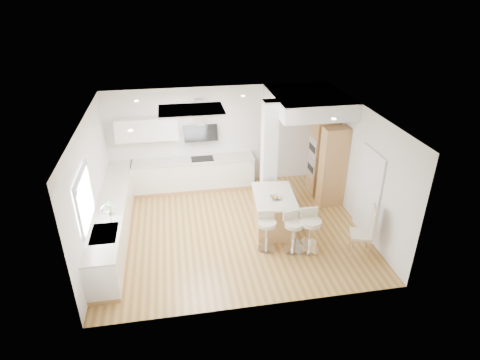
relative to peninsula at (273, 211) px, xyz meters
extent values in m
plane|color=#AF8141|center=(-0.96, 0.03, -0.43)|extent=(6.00, 6.00, 0.00)
cube|color=white|center=(-0.96, 0.03, -0.43)|extent=(6.00, 5.00, 0.02)
cube|color=silver|center=(-0.96, 2.53, 0.97)|extent=(6.00, 0.04, 2.80)
cube|color=silver|center=(-3.96, 0.03, 0.97)|extent=(0.04, 5.00, 2.80)
cube|color=silver|center=(2.04, 0.03, 0.97)|extent=(0.04, 5.00, 2.80)
cube|color=white|center=(-1.76, 0.63, 2.34)|extent=(1.40, 0.95, 0.05)
cube|color=white|center=(-1.76, 0.63, 2.33)|extent=(1.25, 0.80, 0.03)
cylinder|color=white|center=(-2.96, 1.53, 2.35)|extent=(0.10, 0.10, 0.02)
cylinder|color=white|center=(-2.96, -0.47, 2.35)|extent=(0.10, 0.10, 0.02)
cylinder|color=white|center=(-0.46, 1.53, 2.35)|extent=(0.10, 0.10, 0.02)
cylinder|color=white|center=(1.04, 1.03, 2.35)|extent=(0.10, 0.10, 0.02)
cylinder|color=white|center=(1.04, -0.47, 2.35)|extent=(0.10, 0.10, 0.02)
cube|color=white|center=(-3.92, -0.87, 1.22)|extent=(0.03, 1.15, 0.95)
cube|color=white|center=(-3.91, -0.87, 1.72)|extent=(0.04, 1.28, 0.06)
cube|color=white|center=(-3.91, -0.87, 0.71)|extent=(0.04, 1.28, 0.06)
cube|color=white|center=(-3.91, -1.48, 1.22)|extent=(0.04, 0.06, 0.95)
cube|color=white|center=(-3.91, -0.26, 1.22)|extent=(0.04, 0.06, 0.95)
cube|color=#A4A7AB|center=(-3.89, -0.87, 1.65)|extent=(0.03, 1.18, 0.14)
cube|color=#4E463D|center=(2.03, -0.57, 0.57)|extent=(0.02, 0.90, 2.00)
cube|color=white|center=(2.01, -0.57, 0.57)|extent=(0.05, 1.00, 2.10)
cube|color=tan|center=(-3.66, 0.28, -0.38)|extent=(0.60, 4.50, 0.10)
cube|color=white|center=(-3.66, 0.28, 0.05)|extent=(0.60, 4.50, 0.76)
cube|color=beige|center=(-3.66, 0.28, 0.45)|extent=(0.63, 4.50, 0.04)
cube|color=#BCBCC1|center=(-3.66, -0.97, 0.46)|extent=(0.50, 0.75, 0.02)
cube|color=#BCBCC1|center=(-3.66, -1.15, 0.41)|extent=(0.40, 0.34, 0.10)
cube|color=#BCBCC1|center=(-3.66, -0.79, 0.41)|extent=(0.40, 0.34, 0.10)
cylinder|color=silver|center=(-3.54, -0.67, 0.65)|extent=(0.02, 0.02, 0.36)
torus|color=silver|center=(-3.61, -0.67, 0.83)|extent=(0.18, 0.02, 0.18)
imported|color=#55924A|center=(-3.61, -0.32, 0.63)|extent=(0.17, 0.12, 0.33)
cube|color=tan|center=(-1.71, 2.23, -0.38)|extent=(3.30, 0.60, 0.10)
cube|color=white|center=(-1.71, 2.23, 0.05)|extent=(3.30, 0.60, 0.76)
cube|color=beige|center=(-1.71, 2.23, 0.45)|extent=(3.33, 0.63, 0.04)
cube|color=black|center=(-1.46, 2.23, 0.47)|extent=(0.60, 0.40, 0.01)
cube|color=white|center=(-2.86, 2.36, 1.37)|extent=(1.60, 0.34, 0.60)
cube|color=#BCBCC1|center=(-1.46, 2.43, 1.72)|extent=(0.25, 0.18, 0.70)
cube|color=black|center=(-1.46, 2.35, 1.17)|extent=(0.90, 0.26, 0.44)
cube|color=white|center=(0.09, 0.98, 0.97)|extent=(0.35, 0.35, 2.80)
cube|color=white|center=(1.14, 1.43, 2.17)|extent=(1.78, 2.20, 0.40)
cube|color=tan|center=(1.72, 1.53, 0.62)|extent=(0.62, 0.62, 2.10)
cube|color=tan|center=(1.72, 0.83, 0.62)|extent=(0.62, 0.40, 2.10)
cube|color=#BCBCC1|center=(1.41, 1.53, 0.87)|extent=(0.02, 0.55, 0.55)
cube|color=#BCBCC1|center=(1.41, 1.53, 0.29)|extent=(0.02, 0.55, 0.55)
cube|color=black|center=(1.40, 1.53, 0.87)|extent=(0.01, 0.45, 0.18)
cube|color=black|center=(1.40, 1.53, 0.29)|extent=(0.01, 0.45, 0.18)
cube|color=tan|center=(0.00, 0.00, -0.02)|extent=(0.98, 1.40, 0.81)
cube|color=beige|center=(0.00, 0.00, 0.40)|extent=(1.06, 1.48, 0.04)
imported|color=gray|center=(-0.01, -0.14, 0.45)|extent=(0.27, 0.27, 0.06)
sphere|color=orange|center=(0.02, -0.14, 0.45)|extent=(0.07, 0.07, 0.07)
sphere|color=orange|center=(-0.05, -0.12, 0.45)|extent=(0.07, 0.07, 0.07)
sphere|color=olive|center=(-0.02, -0.18, 0.45)|extent=(0.07, 0.07, 0.07)
cylinder|color=silver|center=(-0.36, -0.84, -0.42)|extent=(0.43, 0.43, 0.03)
cylinder|color=silver|center=(-0.36, -0.84, -0.11)|extent=(0.07, 0.07, 0.60)
cylinder|color=silver|center=(-0.36, -0.84, -0.23)|extent=(0.33, 0.33, 0.01)
cylinder|color=beige|center=(-0.36, -0.84, 0.24)|extent=(0.41, 0.41, 0.09)
cube|color=beige|center=(-0.35, -0.70, 0.37)|extent=(0.35, 0.07, 0.20)
cylinder|color=silver|center=(0.19, -1.00, -0.42)|extent=(0.50, 0.50, 0.03)
cylinder|color=silver|center=(0.19, -1.00, -0.10)|extent=(0.08, 0.08, 0.62)
cylinder|color=silver|center=(0.19, -1.00, -0.22)|extent=(0.39, 0.39, 0.01)
cylinder|color=beige|center=(0.19, -1.00, 0.26)|extent=(0.48, 0.48, 0.10)
cube|color=beige|center=(0.15, -0.85, 0.40)|extent=(0.36, 0.13, 0.21)
cylinder|color=silver|center=(0.54, -1.06, -0.42)|extent=(0.46, 0.46, 0.03)
cylinder|color=silver|center=(0.54, -1.06, -0.07)|extent=(0.07, 0.07, 0.66)
cylinder|color=silver|center=(0.54, -1.06, -0.21)|extent=(0.36, 0.36, 0.02)
cylinder|color=beige|center=(0.54, -1.06, 0.31)|extent=(0.44, 0.44, 0.10)
cube|color=beige|center=(0.53, -0.90, 0.46)|extent=(0.39, 0.06, 0.22)
cube|color=beige|center=(1.59, -1.29, 0.03)|extent=(0.56, 0.56, 0.06)
cube|color=beige|center=(1.78, -1.36, 0.36)|extent=(0.18, 0.41, 0.71)
cylinder|color=tan|center=(1.37, -1.40, -0.21)|extent=(0.05, 0.05, 0.43)
cylinder|color=tan|center=(1.48, -1.07, -0.21)|extent=(0.05, 0.05, 0.43)
cylinder|color=tan|center=(1.70, -1.52, -0.21)|extent=(0.05, 0.05, 0.43)
cylinder|color=tan|center=(1.82, -1.18, -0.21)|extent=(0.05, 0.05, 0.43)
camera|label=1|loc=(-2.15, -7.78, 4.95)|focal=30.00mm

